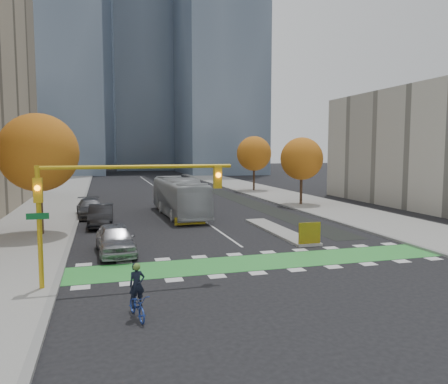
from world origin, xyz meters
TOP-DOWN VIEW (x-y plane):
  - ground at (0.00, 0.00)m, footprint 300.00×300.00m
  - sidewalk_west at (-13.50, 20.00)m, footprint 7.00×120.00m
  - sidewalk_east at (13.50, 20.00)m, footprint 7.00×120.00m
  - curb_west at (-10.00, 20.00)m, footprint 0.30×120.00m
  - curb_east at (10.00, 20.00)m, footprint 0.30×120.00m
  - bike_crossing at (0.00, 1.50)m, footprint 20.00×3.00m
  - centre_line at (0.00, 40.00)m, footprint 0.15×70.00m
  - bike_lane_paint at (7.50, 30.00)m, footprint 2.50×50.00m
  - median_island at (4.00, 9.00)m, footprint 1.60×10.00m
  - hazard_board at (4.00, 4.20)m, footprint 1.40×0.12m
  - tower_nw at (-18.00, 90.00)m, footprint 22.00×22.00m
  - tower_nc at (6.00, 110.00)m, footprint 20.00×20.00m
  - tower_ne at (20.00, 85.00)m, footprint 18.00×24.00m
  - tower_far at (-4.00, 140.00)m, footprint 26.00×26.00m
  - tree_west at (-12.00, 12.00)m, footprint 5.20×5.20m
  - tree_east_near at (12.00, 22.00)m, footprint 4.40×4.40m
  - tree_east_far at (12.50, 38.00)m, footprint 4.80×4.80m
  - traffic_signal_west at (-7.93, -0.51)m, footprint 8.53×0.56m
  - cyclist at (-6.94, -4.49)m, footprint 0.92×1.78m
  - bus at (-1.42, 18.53)m, footprint 3.24×12.10m
  - parked_car_a at (-7.36, 5.33)m, footprint 2.31×5.10m
  - parked_car_b at (-8.13, 14.62)m, footprint 1.92×5.06m
  - parked_car_c at (-9.00, 19.62)m, footprint 2.65×5.58m

SIDE VIEW (x-z plane):
  - ground at x=0.00m, z-range 0.00..0.00m
  - centre_line at x=0.00m, z-range 0.00..0.01m
  - bike_lane_paint at x=7.50m, z-range 0.00..0.01m
  - bike_crossing at x=0.00m, z-range 0.00..0.01m
  - sidewalk_west at x=-13.50m, z-range 0.00..0.15m
  - sidewalk_east at x=13.50m, z-range 0.00..0.15m
  - curb_west at x=-10.00m, z-range -0.01..0.15m
  - curb_east at x=10.00m, z-range -0.01..0.15m
  - median_island at x=4.00m, z-range 0.00..0.16m
  - cyclist at x=-6.94m, z-range -0.33..1.63m
  - parked_car_c at x=-9.00m, z-range 0.00..1.57m
  - hazard_board at x=4.00m, z-range 0.15..1.45m
  - parked_car_b at x=-8.13m, z-range 0.00..1.65m
  - parked_car_a at x=-7.36m, z-range 0.00..1.70m
  - bus at x=-1.42m, z-range 0.00..3.34m
  - traffic_signal_west at x=-7.93m, z-range 1.43..6.63m
  - tree_east_near at x=12.00m, z-range 1.33..8.40m
  - tree_east_far at x=12.50m, z-range 1.42..9.07m
  - tree_west at x=-12.00m, z-range 1.50..9.73m
  - tower_ne at x=20.00m, z-range 0.00..60.00m
  - tower_nw at x=-18.00m, z-range 0.00..70.00m
  - tower_far at x=-4.00m, z-range 0.00..80.00m
  - tower_nc at x=6.00m, z-range 0.00..90.00m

